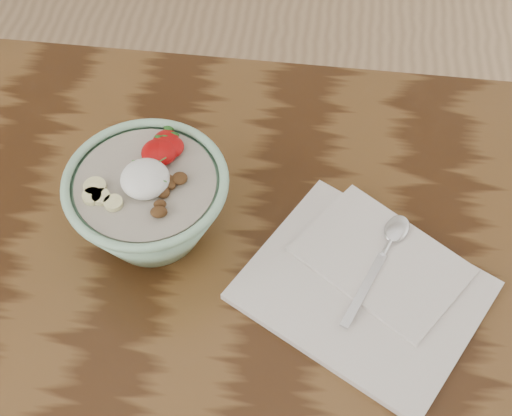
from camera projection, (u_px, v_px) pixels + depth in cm
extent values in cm
cube|color=#361E0D|center=(279.00, 308.00, 94.58)|extent=(160.00, 90.00, 4.00)
cylinder|color=#98CCA7|center=(155.00, 230.00, 98.71)|extent=(9.36, 9.36, 1.34)
torus|color=#98CCA7|center=(145.00, 182.00, 89.85)|extent=(21.28, 21.28, 1.23)
cylinder|color=#B9AC99|center=(146.00, 185.00, 90.40)|extent=(18.05, 18.05, 1.11)
ellipsoid|color=white|center=(145.00, 179.00, 88.73)|extent=(6.21, 6.21, 3.42)
ellipsoid|color=#A50708|center=(166.00, 142.00, 92.61)|extent=(3.55, 3.91, 1.95)
cone|color=#286623|center=(168.00, 131.00, 93.29)|extent=(1.40, 1.03, 1.52)
ellipsoid|color=#A50708|center=(172.00, 147.00, 92.20)|extent=(3.20, 3.52, 1.76)
cone|color=#286623|center=(174.00, 137.00, 92.79)|extent=(1.40, 1.03, 1.52)
ellipsoid|color=#A50708|center=(162.00, 152.00, 91.45)|extent=(3.91, 4.31, 2.15)
cone|color=#286623|center=(165.00, 140.00, 92.23)|extent=(1.40, 1.03, 1.52)
ellipsoid|color=#A50708|center=(156.00, 152.00, 91.42)|extent=(3.92, 4.32, 2.16)
cone|color=#286623|center=(159.00, 140.00, 92.21)|extent=(1.40, 1.03, 1.52)
cylinder|color=#F1EA9F|center=(113.00, 203.00, 87.55)|extent=(2.35, 2.35, 0.70)
cylinder|color=#F1EA9F|center=(95.00, 187.00, 89.01)|extent=(2.84, 2.84, 0.70)
cylinder|color=#F1EA9F|center=(101.00, 197.00, 88.07)|extent=(2.31, 2.31, 0.70)
cylinder|color=#F1EA9F|center=(92.00, 196.00, 88.14)|extent=(2.46, 2.46, 0.70)
ellipsoid|color=brown|center=(180.00, 178.00, 89.40)|extent=(2.67, 2.65, 1.09)
ellipsoid|color=brown|center=(169.00, 186.00, 88.94)|extent=(1.70, 1.41, 0.85)
ellipsoid|color=brown|center=(167.00, 181.00, 89.17)|extent=(2.70, 2.66, 1.22)
ellipsoid|color=brown|center=(159.00, 212.00, 86.32)|extent=(2.34, 1.90, 1.27)
ellipsoid|color=brown|center=(160.00, 204.00, 87.22)|extent=(1.81, 1.45, 1.22)
ellipsoid|color=brown|center=(172.00, 185.00, 89.05)|extent=(1.03, 1.34, 0.88)
ellipsoid|color=brown|center=(163.00, 193.00, 88.26)|extent=(2.22, 2.25, 1.18)
cylinder|color=#457E35|center=(158.00, 169.00, 88.59)|extent=(1.53, 0.68, 0.23)
cylinder|color=#457E35|center=(136.00, 170.00, 88.49)|extent=(2.00, 0.51, 0.25)
cylinder|color=#457E35|center=(141.00, 163.00, 89.23)|extent=(0.44, 1.28, 0.22)
cylinder|color=#457E35|center=(136.00, 182.00, 87.46)|extent=(1.09, 0.97, 0.22)
cylinder|color=#457E35|center=(141.00, 170.00, 88.52)|extent=(1.06, 1.49, 0.24)
cylinder|color=#457E35|center=(144.00, 179.00, 87.66)|extent=(0.29, 1.40, 0.23)
cylinder|color=#457E35|center=(161.00, 161.00, 89.42)|extent=(1.28, 1.26, 0.24)
cylinder|color=#457E35|center=(160.00, 180.00, 87.64)|extent=(1.70, 0.68, 0.24)
cylinder|color=#457E35|center=(135.00, 181.00, 87.55)|extent=(1.17, 0.64, 0.22)
cylinder|color=#457E35|center=(142.00, 170.00, 88.55)|extent=(1.19, 1.37, 0.24)
cylinder|color=#457E35|center=(139.00, 161.00, 89.35)|extent=(1.91, 0.28, 0.25)
cylinder|color=#457E35|center=(150.00, 173.00, 88.29)|extent=(0.85, 1.87, 0.25)
cylinder|color=#457E35|center=(145.00, 185.00, 87.14)|extent=(1.37, 1.47, 0.24)
cube|color=silver|center=(363.00, 291.00, 93.23)|extent=(36.77, 34.62, 1.12)
cube|color=silver|center=(382.00, 260.00, 94.94)|extent=(25.69, 24.08, 0.67)
cube|color=silver|center=(364.00, 290.00, 91.70)|extent=(5.73, 11.66, 0.37)
cylinder|color=silver|center=(388.00, 246.00, 95.44)|extent=(1.90, 3.21, 0.74)
ellipsoid|color=silver|center=(397.00, 229.00, 96.88)|extent=(4.84, 5.71, 1.01)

